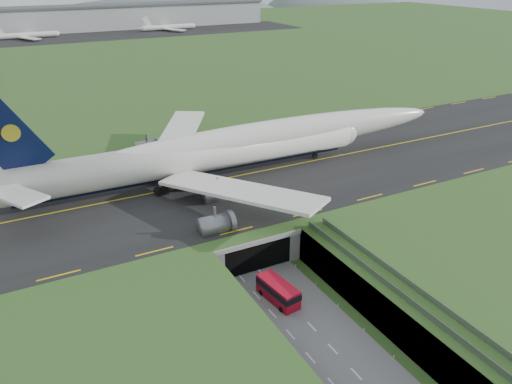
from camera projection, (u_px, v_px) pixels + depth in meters
ground at (283, 297)px, 76.34m from camera, size 900.00×900.00×0.00m
airfield_deck at (283, 281)px, 75.08m from camera, size 800.00×800.00×6.00m
trench_road at (310, 325)px, 70.26m from camera, size 12.00×75.00×0.20m
taxiway at (201, 184)px, 100.34m from camera, size 800.00×44.00×0.18m
tunnel_portal at (236, 231)px, 88.39m from camera, size 17.00×22.30×6.00m
guideway at (434, 319)px, 63.36m from camera, size 3.00×53.00×7.05m
jumbo_jet at (228, 149)px, 102.25m from camera, size 103.15×64.81×21.44m
shuttle_tram at (278, 291)px, 74.77m from camera, size 3.84×7.93×3.11m
cargo_terminal at (41, 20)px, 311.40m from camera, size 320.00×67.00×15.60m
distant_hills at (104, 24)px, 451.13m from camera, size 700.00×91.00×60.00m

